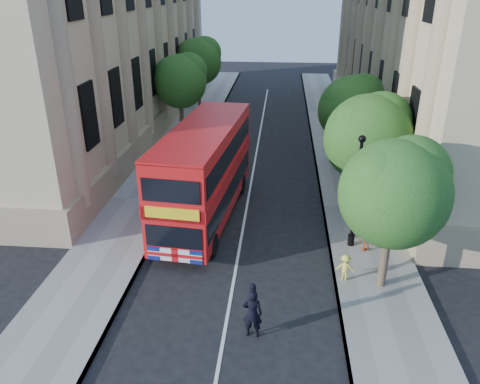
% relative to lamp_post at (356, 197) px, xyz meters
% --- Properties ---
extents(ground, '(120.00, 120.00, 0.00)m').
position_rel_lamp_post_xyz_m(ground, '(-5.00, -6.00, -2.51)').
color(ground, black).
rests_on(ground, ground).
extents(pavement_right, '(3.50, 80.00, 0.12)m').
position_rel_lamp_post_xyz_m(pavement_right, '(0.75, 4.00, -2.45)').
color(pavement_right, gray).
rests_on(pavement_right, ground).
extents(pavement_left, '(3.50, 80.00, 0.12)m').
position_rel_lamp_post_xyz_m(pavement_left, '(-10.75, 4.00, -2.45)').
color(pavement_left, gray).
rests_on(pavement_left, ground).
extents(building_right, '(12.00, 38.00, 18.00)m').
position_rel_lamp_post_xyz_m(building_right, '(8.80, 18.00, 6.49)').
color(building_right, tan).
rests_on(building_right, ground).
extents(building_left, '(12.00, 38.00, 18.00)m').
position_rel_lamp_post_xyz_m(building_left, '(-18.80, 18.00, 6.49)').
color(building_left, tan).
rests_on(building_left, ground).
extents(tree_right_near, '(4.00, 4.00, 6.08)m').
position_rel_lamp_post_xyz_m(tree_right_near, '(0.84, -2.97, 1.74)').
color(tree_right_near, '#473828').
rests_on(tree_right_near, ground).
extents(tree_right_mid, '(4.20, 4.20, 6.37)m').
position_rel_lamp_post_xyz_m(tree_right_mid, '(0.84, 3.03, 1.93)').
color(tree_right_mid, '#473828').
rests_on(tree_right_mid, ground).
extents(tree_right_far, '(4.00, 4.00, 6.15)m').
position_rel_lamp_post_xyz_m(tree_right_far, '(0.84, 9.03, 1.80)').
color(tree_right_far, '#473828').
rests_on(tree_right_far, ground).
extents(tree_left_far, '(4.00, 4.00, 6.30)m').
position_rel_lamp_post_xyz_m(tree_left_far, '(-10.96, 16.03, 1.93)').
color(tree_left_far, '#473828').
rests_on(tree_left_far, ground).
extents(tree_left_back, '(4.20, 4.20, 6.65)m').
position_rel_lamp_post_xyz_m(tree_left_back, '(-10.96, 24.03, 2.20)').
color(tree_left_back, '#473828').
rests_on(tree_left_back, ground).
extents(lamp_post, '(0.32, 0.32, 5.16)m').
position_rel_lamp_post_xyz_m(lamp_post, '(0.00, 0.00, 0.00)').
color(lamp_post, black).
rests_on(lamp_post, pavement_right).
extents(double_decker_bus, '(3.62, 10.31, 4.67)m').
position_rel_lamp_post_xyz_m(double_decker_bus, '(-6.97, 2.34, 0.07)').
color(double_decker_bus, red).
rests_on(double_decker_bus, ground).
extents(box_van, '(2.07, 5.01, 2.86)m').
position_rel_lamp_post_xyz_m(box_van, '(-7.90, 5.93, -1.11)').
color(box_van, black).
rests_on(box_van, ground).
extents(police_constable, '(0.68, 0.46, 1.83)m').
position_rel_lamp_post_xyz_m(police_constable, '(-4.05, -6.20, -1.59)').
color(police_constable, black).
rests_on(police_constable, ground).
extents(woman_pedestrian, '(0.98, 0.93, 1.59)m').
position_rel_lamp_post_xyz_m(woman_pedestrian, '(1.20, 1.25, -1.59)').
color(woman_pedestrian, beige).
rests_on(woman_pedestrian, pavement_right).
extents(child_a, '(0.77, 0.45, 1.23)m').
position_rel_lamp_post_xyz_m(child_a, '(0.59, -0.45, -1.78)').
color(child_a, '#D65F25').
rests_on(child_a, pavement_right).
extents(child_b, '(0.77, 0.51, 1.12)m').
position_rel_lamp_post_xyz_m(child_b, '(-0.60, -2.76, -1.83)').
color(child_b, '#F1E152').
rests_on(child_b, pavement_right).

